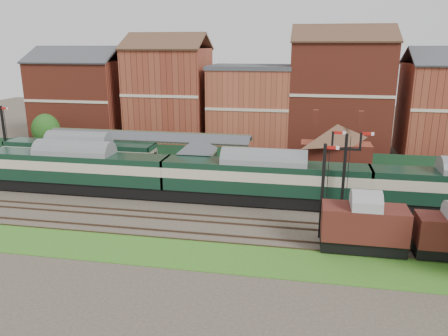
% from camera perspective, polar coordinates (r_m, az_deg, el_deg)
% --- Properties ---
extents(ground, '(160.00, 160.00, 0.00)m').
position_cam_1_polar(ground, '(44.98, -0.70, -4.35)').
color(ground, '#473D33').
rests_on(ground, ground).
extents(grass_back, '(90.00, 4.50, 0.06)m').
position_cam_1_polar(grass_back, '(60.03, 2.31, 0.85)').
color(grass_back, '#2D6619').
rests_on(grass_back, ground).
extents(grass_front, '(90.00, 5.00, 0.06)m').
position_cam_1_polar(grass_front, '(34.25, -4.73, -11.08)').
color(grass_front, '#2D6619').
rests_on(grass_front, ground).
extents(fence, '(90.00, 0.12, 1.50)m').
position_cam_1_polar(fence, '(61.77, 2.59, 1.96)').
color(fence, '#193823').
rests_on(fence, ground).
extents(platform, '(55.00, 3.40, 1.00)m').
position_cam_1_polar(platform, '(54.95, -3.81, -0.08)').
color(platform, '#2D2D2D').
rests_on(platform, ground).
extents(signal_box, '(5.40, 5.40, 6.00)m').
position_cam_1_polar(signal_box, '(47.69, -3.48, 0.81)').
color(signal_box, '#607956').
rests_on(signal_box, ground).
extents(brick_hut, '(3.20, 2.64, 2.94)m').
position_cam_1_polar(brick_hut, '(47.00, 6.07, -2.01)').
color(brick_hut, maroon).
rests_on(brick_hut, ground).
extents(station_building, '(8.10, 8.10, 5.90)m').
position_cam_1_polar(station_building, '(52.56, 14.39, 2.61)').
color(station_building, maroon).
rests_on(station_building, platform).
extents(canopy, '(26.00, 3.89, 4.08)m').
position_cam_1_polar(canopy, '(55.77, -9.89, 4.27)').
color(canopy, '#484C2F').
rests_on(canopy, platform).
extents(semaphore_bracket, '(3.60, 0.25, 8.18)m').
position_cam_1_polar(semaphore_bracket, '(40.55, 15.47, -0.32)').
color(semaphore_bracket, black).
rests_on(semaphore_bracket, ground).
extents(semaphore_platform_end, '(1.23, 0.25, 8.00)m').
position_cam_1_polar(semaphore_platform_end, '(63.56, -26.73, 3.82)').
color(semaphore_platform_end, black).
rests_on(semaphore_platform_end, ground).
extents(semaphore_siding, '(1.23, 0.25, 8.00)m').
position_cam_1_polar(semaphore_siding, '(36.25, 12.77, -2.82)').
color(semaphore_siding, black).
rests_on(semaphore_siding, ground).
extents(town_backdrop, '(69.00, 10.00, 16.00)m').
position_cam_1_polar(town_backdrop, '(67.49, 3.36, 8.53)').
color(town_backdrop, maroon).
rests_on(town_backdrop, ground).
extents(dmu_train, '(60.70, 3.19, 4.66)m').
position_cam_1_polar(dmu_train, '(43.49, 5.20, -1.36)').
color(dmu_train, black).
rests_on(dmu_train, ground).
extents(platform_railcar, '(18.96, 2.99, 4.37)m').
position_cam_1_polar(platform_railcar, '(56.53, -18.29, 1.74)').
color(platform_railcar, black).
rests_on(platform_railcar, ground).
extents(goods_van_a, '(6.35, 2.75, 3.85)m').
position_cam_1_polar(goods_van_a, '(35.35, 17.78, -7.11)').
color(goods_van_a, black).
rests_on(goods_van_a, ground).
extents(tree_back, '(4.01, 4.01, 5.85)m').
position_cam_1_polar(tree_back, '(69.37, -22.24, 4.68)').
color(tree_back, '#382619').
rests_on(tree_back, ground).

